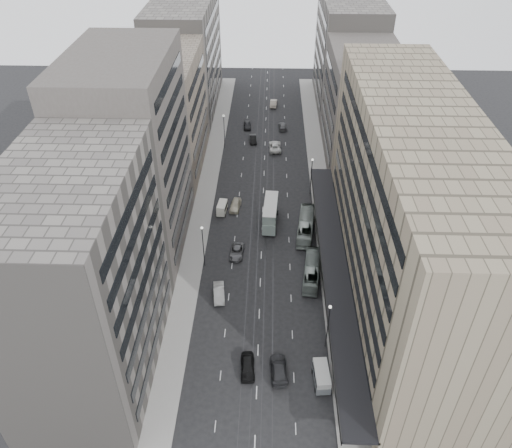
# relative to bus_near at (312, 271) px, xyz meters

# --- Properties ---
(ground) EXTENTS (220.00, 220.00, 0.00)m
(ground) POSITION_rel_bus_near_xyz_m (-8.50, -9.59, -1.44)
(ground) COLOR black
(ground) RESTS_ON ground
(sidewalk_right) EXTENTS (4.00, 125.00, 0.15)m
(sidewalk_right) POSITION_rel_bus_near_xyz_m (3.50, 27.91, -1.36)
(sidewalk_right) COLOR gray
(sidewalk_right) RESTS_ON ground
(sidewalk_left) EXTENTS (4.00, 125.00, 0.15)m
(sidewalk_left) POSITION_rel_bus_near_xyz_m (-20.50, 27.91, -1.36)
(sidewalk_left) COLOR gray
(sidewalk_left) RESTS_ON ground
(department_store) EXTENTS (19.20, 60.00, 30.00)m
(department_store) POSITION_rel_bus_near_xyz_m (12.95, -1.59, 13.51)
(department_store) COLOR gray
(department_store) RESTS_ON ground
(building_right_mid) EXTENTS (15.00, 28.00, 24.00)m
(building_right_mid) POSITION_rel_bus_near_xyz_m (13.00, 42.41, 10.56)
(building_right_mid) COLOR #48433E
(building_right_mid) RESTS_ON ground
(building_right_far) EXTENTS (15.00, 32.00, 28.00)m
(building_right_far) POSITION_rel_bus_near_xyz_m (13.00, 72.41, 12.56)
(building_right_far) COLOR slate
(building_right_far) RESTS_ON ground
(building_left_a) EXTENTS (15.00, 28.00, 30.00)m
(building_left_a) POSITION_rel_bus_near_xyz_m (-30.00, -17.59, 13.56)
(building_left_a) COLOR slate
(building_left_a) RESTS_ON ground
(building_left_b) EXTENTS (15.00, 26.00, 34.00)m
(building_left_b) POSITION_rel_bus_near_xyz_m (-30.00, 9.41, 15.56)
(building_left_b) COLOR #48433E
(building_left_b) RESTS_ON ground
(building_left_c) EXTENTS (15.00, 28.00, 25.00)m
(building_left_c) POSITION_rel_bus_near_xyz_m (-30.00, 36.41, 11.06)
(building_left_c) COLOR #786B5D
(building_left_c) RESTS_ON ground
(building_left_d) EXTENTS (15.00, 38.00, 28.00)m
(building_left_d) POSITION_rel_bus_near_xyz_m (-30.00, 69.41, 12.56)
(building_left_d) COLOR slate
(building_left_d) RESTS_ON ground
(lamp_right_near) EXTENTS (0.44, 0.44, 8.32)m
(lamp_right_near) POSITION_rel_bus_near_xyz_m (1.20, -14.59, 3.77)
(lamp_right_near) COLOR #262628
(lamp_right_near) RESTS_ON ground
(lamp_right_far) EXTENTS (0.44, 0.44, 8.32)m
(lamp_right_far) POSITION_rel_bus_near_xyz_m (1.20, 25.41, 3.77)
(lamp_right_far) COLOR #262628
(lamp_right_far) RESTS_ON ground
(lamp_left_near) EXTENTS (0.44, 0.44, 8.32)m
(lamp_left_near) POSITION_rel_bus_near_xyz_m (-18.20, 2.41, 3.77)
(lamp_left_near) COLOR #262628
(lamp_left_near) RESTS_ON ground
(lamp_left_far) EXTENTS (0.44, 0.44, 8.32)m
(lamp_left_far) POSITION_rel_bus_near_xyz_m (-18.20, 45.41, 3.77)
(lamp_left_far) COLOR #262628
(lamp_left_far) RESTS_ON ground
(bus_near) EXTENTS (3.60, 10.52, 2.87)m
(bus_near) POSITION_rel_bus_near_xyz_m (0.00, 0.00, 0.00)
(bus_near) COLOR slate
(bus_near) RESTS_ON ground
(bus_far) EXTENTS (3.96, 11.62, 3.17)m
(bus_far) POSITION_rel_bus_near_xyz_m (-0.40, 12.13, 0.15)
(bus_far) COLOR gray
(bus_far) RESTS_ON ground
(double_decker) EXTENTS (3.12, 8.83, 4.76)m
(double_decker) POSITION_rel_bus_near_xyz_m (-7.00, 14.65, 1.13)
(double_decker) COLOR gray
(double_decker) RESTS_ON ground
(vw_microbus) EXTENTS (2.35, 4.65, 2.44)m
(vw_microbus) POSITION_rel_bus_near_xyz_m (0.09, -20.72, -0.08)
(vw_microbus) COLOR #575B5E
(vw_microbus) RESTS_ON ground
(panel_van) EXTENTS (2.09, 3.74, 2.26)m
(panel_van) POSITION_rel_bus_near_xyz_m (-16.49, 18.04, -0.19)
(panel_van) COLOR beige
(panel_van) RESTS_ON ground
(sedan_0) EXTENTS (2.23, 4.93, 1.64)m
(sedan_0) POSITION_rel_bus_near_xyz_m (-9.83, -19.11, -0.62)
(sedan_0) COLOR black
(sedan_0) RESTS_ON ground
(sedan_1) EXTENTS (2.27, 5.02, 1.60)m
(sedan_1) POSITION_rel_bus_near_xyz_m (-15.04, -5.02, -0.64)
(sedan_1) COLOR #B8B8B4
(sedan_1) RESTS_ON ground
(sedan_2) EXTENTS (2.57, 5.05, 1.37)m
(sedan_2) POSITION_rel_bus_near_xyz_m (-12.84, 5.35, -0.75)
(sedan_2) COLOR #59585B
(sedan_2) RESTS_ON ground
(sedan_3) EXTENTS (2.72, 5.86, 1.66)m
(sedan_3) POSITION_rel_bus_near_xyz_m (-5.57, -19.39, -0.61)
(sedan_3) COLOR #242527
(sedan_3) RESTS_ON ground
(sedan_4) EXTENTS (2.48, 4.96, 1.62)m
(sedan_4) POSITION_rel_bus_near_xyz_m (-13.98, 19.59, -0.62)
(sedan_4) COLOR beige
(sedan_4) RESTS_ON ground
(sedan_5) EXTENTS (1.96, 4.60, 1.47)m
(sedan_5) POSITION_rel_bus_near_xyz_m (-11.48, 48.36, -0.70)
(sedan_5) COLOR black
(sedan_5) RESTS_ON ground
(sedan_6) EXTENTS (3.07, 6.16, 1.68)m
(sedan_6) POSITION_rel_bus_near_xyz_m (-6.11, 44.51, -0.60)
(sedan_6) COLOR silver
(sedan_6) RESTS_ON ground
(sedan_7) EXTENTS (2.27, 4.95, 1.40)m
(sedan_7) POSITION_rel_bus_near_xyz_m (-4.18, 55.77, -0.73)
(sedan_7) COLOR #4D4D4F
(sedan_7) RESTS_ON ground
(sedan_8) EXTENTS (2.13, 4.58, 1.52)m
(sedan_8) POSITION_rel_bus_near_xyz_m (-13.23, 56.00, -0.68)
(sedan_8) COLOR black
(sedan_8) RESTS_ON ground
(sedan_9) EXTENTS (2.01, 5.16, 1.67)m
(sedan_9) POSITION_rel_bus_near_xyz_m (-6.52, 70.01, -0.60)
(sedan_9) COLOR #B0A492
(sedan_9) RESTS_ON ground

